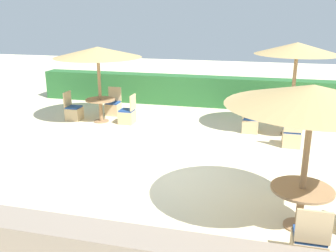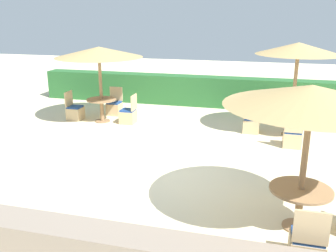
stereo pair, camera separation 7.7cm
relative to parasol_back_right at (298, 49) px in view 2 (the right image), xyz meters
name	(u,v)px [view 2 (the right image)]	position (x,y,z in m)	size (l,w,h in m)	color
ground_plane	(161,173)	(-2.88, -3.51, -2.44)	(40.00, 40.00, 0.00)	beige
hedge_row	(207,91)	(-2.88, 2.87, -1.89)	(13.00, 0.70, 1.10)	#28602D
stone_border	(98,247)	(-2.88, -6.72, -2.17)	(10.00, 0.56, 0.53)	gray
parasol_back_right	(298,49)	(0.00, 0.00, 0.00)	(2.30, 2.30, 2.62)	#93704C
round_table_back_right	(292,115)	(0.00, 0.00, -1.85)	(1.19, 1.19, 0.73)	#93704C
patio_chair_back_right_south	(292,137)	(-0.01, -1.05, -2.18)	(0.46, 0.46, 0.93)	tan
patio_chair_back_right_north	(291,117)	(0.05, 1.04, -2.18)	(0.46, 0.46, 0.93)	tan
patio_chair_back_right_west	(251,124)	(-1.12, -0.06, -2.18)	(0.46, 0.46, 0.93)	tan
parasol_back_left	(99,52)	(-5.82, -0.11, -0.23)	(2.71, 2.71, 2.38)	#93704C
round_table_back_left	(102,105)	(-5.82, -0.11, -1.88)	(0.94, 0.94, 0.74)	#93704C
patio_chair_back_left_east	(128,115)	(-4.93, -0.08, -2.18)	(0.46, 0.46, 0.93)	tan
patio_chair_back_left_west	(75,112)	(-6.78, -0.12, -2.18)	(0.46, 0.46, 0.93)	tan
patio_chair_back_left_north	(115,107)	(-5.77, 0.80, -2.18)	(0.46, 0.46, 0.93)	tan
parasol_front_right	(312,96)	(-0.12, -5.05, -0.23)	(2.62, 2.62, 2.38)	#93704C
round_table_front_right	(300,198)	(-0.12, -5.05, -1.90)	(0.99, 0.99, 0.70)	#93704C
patio_chair_front_right_south	(307,247)	(-0.07, -6.00, -2.18)	(0.46, 0.46, 0.93)	tan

